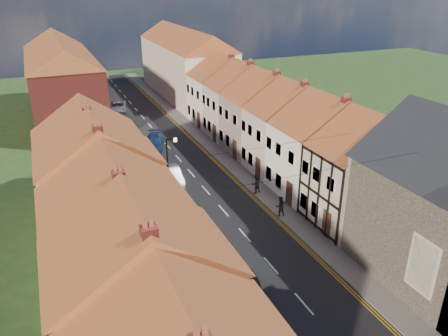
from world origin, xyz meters
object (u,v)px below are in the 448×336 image
(pedestrian_right, at_px, (280,206))
(pedestrian_left, at_px, (247,309))
(lamppost, at_px, (169,169))
(pedestrian_right_b, at_px, (256,184))
(car_near, at_px, (252,293))
(car_far, at_px, (154,142))
(car_mid, at_px, (172,175))
(car_distant, at_px, (118,107))

(pedestrian_right, bearing_deg, pedestrian_left, 58.03)
(pedestrian_left, xyz_separation_m, pedestrian_right, (7.40, 9.37, -0.01))
(lamppost, relative_size, pedestrian_left, 3.61)
(pedestrian_left, height_order, pedestrian_right_b, pedestrian_right_b)
(car_near, xyz_separation_m, car_far, (1.23, 26.61, 0.05))
(pedestrian_left, distance_m, pedestrian_right_b, 15.57)
(lamppost, relative_size, car_far, 1.24)
(lamppost, bearing_deg, pedestrian_right, -31.65)
(car_far, distance_m, pedestrian_right, 19.34)
(lamppost, relative_size, car_near, 1.57)
(car_mid, bearing_deg, car_near, -87.80)
(lamppost, bearing_deg, car_distant, 87.57)
(car_distant, xyz_separation_m, pedestrian_right, (6.24, -34.63, 0.26))
(lamppost, bearing_deg, car_far, 80.62)
(pedestrian_right_b, bearing_deg, lamppost, -14.69)
(car_distant, xyz_separation_m, pedestrian_right_b, (6.29, -30.34, 0.31))
(car_near, relative_size, car_far, 0.79)
(pedestrian_right, bearing_deg, pedestrian_right_b, -84.39)
(car_mid, xyz_separation_m, pedestrian_right, (5.99, -9.37, 0.23))
(lamppost, height_order, car_distant, lamppost)
(lamppost, distance_m, car_mid, 5.73)
(car_distant, height_order, pedestrian_right, pedestrian_right)
(car_mid, xyz_separation_m, pedestrian_left, (-1.41, -18.75, 0.24))
(car_mid, bearing_deg, pedestrian_right, -53.75)
(car_mid, bearing_deg, pedestrian_left, -90.64)
(car_distant, relative_size, pedestrian_right_b, 2.81)
(pedestrian_right, relative_size, pedestrian_right_b, 0.94)
(car_distant, bearing_deg, lamppost, -80.79)
(lamppost, relative_size, pedestrian_right_b, 3.43)
(lamppost, xyz_separation_m, pedestrian_right_b, (7.57, -0.34, -2.54))
(car_near, height_order, pedestrian_left, pedestrian_left)
(car_near, relative_size, pedestrian_right, 2.32)
(pedestrian_left, distance_m, pedestrian_right, 11.94)
(lamppost, height_order, car_far, lamppost)
(car_near, bearing_deg, car_distant, 100.96)
(lamppost, xyz_separation_m, pedestrian_left, (0.11, -14.00, -2.59))
(pedestrian_right, distance_m, pedestrian_right_b, 4.29)
(car_far, bearing_deg, pedestrian_right, -55.45)
(car_near, bearing_deg, pedestrian_right, 62.34)
(car_mid, xyz_separation_m, car_distant, (-0.25, 25.26, -0.03))
(lamppost, xyz_separation_m, car_near, (1.08, -12.61, -2.89))
(lamppost, bearing_deg, car_mid, 72.20)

